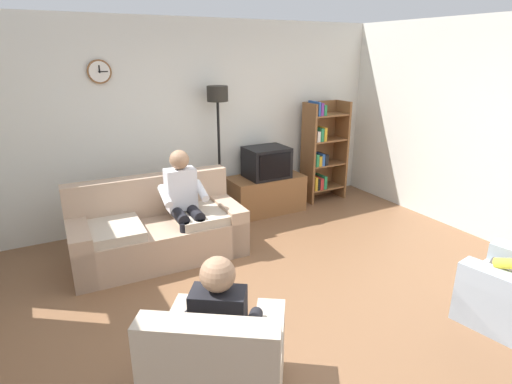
{
  "coord_description": "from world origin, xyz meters",
  "views": [
    {
      "loc": [
        -2.05,
        -2.79,
        2.28
      ],
      "look_at": [
        -0.05,
        0.9,
        0.85
      ],
      "focal_mm": 29.03,
      "sensor_mm": 36.0,
      "label": 1
    }
  ],
  "objects_px": {
    "bookshelf": "(321,151)",
    "floor_lamp": "(218,116)",
    "armchair_near_window": "(221,372)",
    "person_in_left_armchair": "(222,323)",
    "person_on_couch": "(184,198)",
    "couch": "(158,231)",
    "tv": "(267,162)",
    "tv_stand": "(266,194)"
  },
  "relations": [
    {
      "from": "armchair_near_window",
      "to": "person_on_couch",
      "type": "distance_m",
      "value": 2.34
    },
    {
      "from": "couch",
      "to": "tv_stand",
      "type": "height_order",
      "value": "couch"
    },
    {
      "from": "bookshelf",
      "to": "floor_lamp",
      "type": "xyz_separation_m",
      "value": [
        -1.74,
        0.03,
        0.67
      ]
    },
    {
      "from": "tv",
      "to": "floor_lamp",
      "type": "xyz_separation_m",
      "value": [
        -0.69,
        0.12,
        0.69
      ]
    },
    {
      "from": "couch",
      "to": "tv",
      "type": "relative_size",
      "value": 3.21
    },
    {
      "from": "couch",
      "to": "person_on_couch",
      "type": "height_order",
      "value": "person_on_couch"
    },
    {
      "from": "bookshelf",
      "to": "floor_lamp",
      "type": "relative_size",
      "value": 0.85
    },
    {
      "from": "armchair_near_window",
      "to": "person_in_left_armchair",
      "type": "bearing_deg",
      "value": 55.68
    },
    {
      "from": "floor_lamp",
      "to": "person_in_left_armchair",
      "type": "xyz_separation_m",
      "value": [
        -1.32,
        -3.04,
        -0.85
      ]
    },
    {
      "from": "tv",
      "to": "floor_lamp",
      "type": "relative_size",
      "value": 0.32
    },
    {
      "from": "bookshelf",
      "to": "floor_lamp",
      "type": "height_order",
      "value": "floor_lamp"
    },
    {
      "from": "person_on_couch",
      "to": "tv",
      "type": "bearing_deg",
      "value": 26.59
    },
    {
      "from": "person_on_couch",
      "to": "person_in_left_armchair",
      "type": "distance_m",
      "value": 2.22
    },
    {
      "from": "tv",
      "to": "floor_lamp",
      "type": "bearing_deg",
      "value": 169.81
    },
    {
      "from": "couch",
      "to": "person_in_left_armchair",
      "type": "xyz_separation_m",
      "value": [
        -0.2,
        -2.27,
        0.29
      ]
    },
    {
      "from": "tv",
      "to": "person_on_couch",
      "type": "distance_m",
      "value": 1.69
    },
    {
      "from": "couch",
      "to": "person_in_left_armchair",
      "type": "distance_m",
      "value": 2.3
    },
    {
      "from": "tv_stand",
      "to": "tv",
      "type": "relative_size",
      "value": 1.83
    },
    {
      "from": "tv_stand",
      "to": "armchair_near_window",
      "type": "bearing_deg",
      "value": -124.31
    },
    {
      "from": "floor_lamp",
      "to": "person_on_couch",
      "type": "relative_size",
      "value": 1.49
    },
    {
      "from": "floor_lamp",
      "to": "person_in_left_armchair",
      "type": "height_order",
      "value": "floor_lamp"
    },
    {
      "from": "floor_lamp",
      "to": "person_on_couch",
      "type": "distance_m",
      "value": 1.42
    },
    {
      "from": "bookshelf",
      "to": "person_on_couch",
      "type": "distance_m",
      "value": 2.7
    },
    {
      "from": "armchair_near_window",
      "to": "couch",
      "type": "bearing_deg",
      "value": 84.02
    },
    {
      "from": "tv",
      "to": "person_in_left_armchair",
      "type": "distance_m",
      "value": 3.54
    },
    {
      "from": "tv_stand",
      "to": "floor_lamp",
      "type": "bearing_deg",
      "value": 171.8
    },
    {
      "from": "tv",
      "to": "bookshelf",
      "type": "bearing_deg",
      "value": 5.25
    },
    {
      "from": "tv_stand",
      "to": "person_in_left_armchair",
      "type": "relative_size",
      "value": 0.98
    },
    {
      "from": "couch",
      "to": "bookshelf",
      "type": "bearing_deg",
      "value": 14.57
    },
    {
      "from": "couch",
      "to": "person_in_left_armchair",
      "type": "bearing_deg",
      "value": -94.91
    },
    {
      "from": "armchair_near_window",
      "to": "floor_lamp",
      "type": "bearing_deg",
      "value": 66.24
    },
    {
      "from": "floor_lamp",
      "to": "tv_stand",
      "type": "bearing_deg",
      "value": -8.2
    },
    {
      "from": "tv_stand",
      "to": "tv",
      "type": "height_order",
      "value": "tv"
    },
    {
      "from": "armchair_near_window",
      "to": "person_on_couch",
      "type": "xyz_separation_m",
      "value": [
        0.54,
        2.23,
        0.41
      ]
    },
    {
      "from": "armchair_near_window",
      "to": "bookshelf",
      "type": "bearing_deg",
      "value": 44.83
    },
    {
      "from": "tv_stand",
      "to": "armchair_near_window",
      "type": "xyz_separation_m",
      "value": [
        -2.06,
        -3.02,
        0.02
      ]
    },
    {
      "from": "tv",
      "to": "person_in_left_armchair",
      "type": "bearing_deg",
      "value": -124.53
    },
    {
      "from": "couch",
      "to": "tv",
      "type": "distance_m",
      "value": 1.98
    },
    {
      "from": "tv_stand",
      "to": "person_on_couch",
      "type": "height_order",
      "value": "person_on_couch"
    },
    {
      "from": "bookshelf",
      "to": "floor_lamp",
      "type": "distance_m",
      "value": 1.86
    },
    {
      "from": "person_in_left_armchair",
      "to": "bookshelf",
      "type": "bearing_deg",
      "value": 44.6
    },
    {
      "from": "couch",
      "to": "floor_lamp",
      "type": "distance_m",
      "value": 1.78
    }
  ]
}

